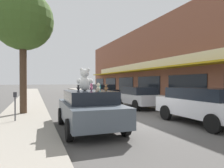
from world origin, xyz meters
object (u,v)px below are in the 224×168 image
object	(u,v)px
street_tree	(23,21)
parked_car_far_center	(139,97)
teddy_bear_pink	(91,87)
parked_car_far_left	(203,104)
teddy_bear_black	(78,88)
parking_meter	(15,103)
teddy_bear_cream	(98,88)
parked_car_far_right	(103,91)
teddy_bear_brown	(106,88)
plush_art_car	(89,108)
teddy_bear_giant	(85,80)
teddy_bear_teal	(99,87)

from	to	relation	value
street_tree	parked_car_far_center	bearing A→B (deg)	3.99
teddy_bear_pink	parked_car_far_left	world-z (taller)	teddy_bear_pink
teddy_bear_black	parking_meter	world-z (taller)	teddy_bear_black
teddy_bear_pink	teddy_bear_cream	world-z (taller)	teddy_bear_cream
teddy_bear_pink	parked_car_far_right	world-z (taller)	teddy_bear_pink
teddy_bear_cream	teddy_bear_black	world-z (taller)	teddy_bear_cream
teddy_bear_brown	parked_car_far_center	bearing A→B (deg)	-83.70
plush_art_car	parking_meter	bearing A→B (deg)	144.41
parked_car_far_center	parking_meter	distance (m)	8.21
teddy_bear_giant	parked_car_far_right	bearing A→B (deg)	-91.76
plush_art_car	teddy_bear_brown	bearing A→B (deg)	-33.30
teddy_bear_black	parked_car_far_left	distance (m)	5.48
street_tree	parked_car_far_right	bearing A→B (deg)	48.52
plush_art_car	teddy_bear_black	size ratio (longest dim) A/B	18.68
parked_car_far_left	parked_car_far_right	distance (m)	13.74
parked_car_far_right	parking_meter	size ratio (longest dim) A/B	3.63
parked_car_far_left	teddy_bear_giant	bearing A→B (deg)	169.09
teddy_bear_teal	parked_car_far_right	size ratio (longest dim) A/B	0.05
teddy_bear_cream	teddy_bear_teal	size ratio (longest dim) A/B	1.30
teddy_bear_giant	parked_car_far_left	world-z (taller)	teddy_bear_giant
teddy_bear_giant	parked_car_far_center	world-z (taller)	teddy_bear_giant
teddy_bear_brown	parked_car_far_right	xyz separation A→B (m)	(4.36, 13.25, -0.77)
parked_car_far_center	plush_art_car	bearing A→B (deg)	-135.03
teddy_bear_brown	parked_car_far_center	world-z (taller)	teddy_bear_brown
parked_car_far_left	street_tree	bearing A→B (deg)	144.91
plush_art_car	parked_car_far_right	xyz separation A→B (m)	(4.92, 12.87, 0.04)
teddy_bear_black	parked_car_far_left	size ratio (longest dim) A/B	0.05
teddy_bear_giant	parked_car_far_left	size ratio (longest dim) A/B	0.20
teddy_bear_cream	parked_car_far_right	bearing A→B (deg)	-169.83
plush_art_car	teddy_bear_teal	world-z (taller)	teddy_bear_teal
teddy_bear_pink	parked_car_far_right	size ratio (longest dim) A/B	0.06
plush_art_car	parked_car_far_center	xyz separation A→B (m)	(4.92, 4.92, -0.01)
teddy_bear_teal	street_tree	size ratio (longest dim) A/B	0.04
parked_car_far_left	parked_car_far_right	bearing A→B (deg)	90.00
parking_meter	teddy_bear_cream	bearing A→B (deg)	-46.88
teddy_bear_cream	street_tree	bearing A→B (deg)	-124.11
teddy_bear_brown	parked_car_far_right	bearing A→B (deg)	-62.47
teddy_bear_pink	parked_car_far_center	bearing A→B (deg)	166.49
teddy_bear_pink	parked_car_far_center	world-z (taller)	teddy_bear_pink
plush_art_car	teddy_bear_pink	bearing A→B (deg)	52.22
teddy_bear_giant	parking_meter	size ratio (longest dim) A/B	0.71
teddy_bear_pink	parked_car_far_right	bearing A→B (deg)	-168.98
teddy_bear_cream	parked_car_far_center	xyz separation A→B (m)	(4.85, 5.86, -0.85)
teddy_bear_brown	parking_meter	bearing A→B (deg)	8.90
teddy_bear_teal	street_tree	bearing A→B (deg)	-64.44
plush_art_car	teddy_bear_black	xyz separation A→B (m)	(-0.29, 0.66, 0.80)
teddy_bear_giant	parked_car_far_right	xyz separation A→B (m)	(5.07, 12.76, -1.08)
teddy_bear_giant	teddy_bear_pink	distance (m)	0.40
teddy_bear_pink	teddy_bear_cream	bearing A→B (deg)	29.00
street_tree	teddy_bear_brown	bearing A→B (deg)	-56.81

